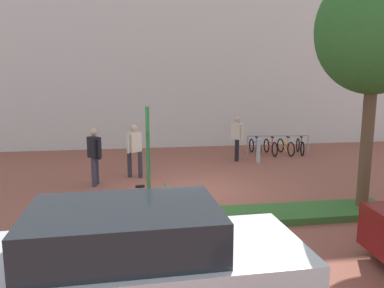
# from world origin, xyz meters

# --- Properties ---
(ground_plane) EXTENTS (60.00, 60.00, 0.00)m
(ground_plane) POSITION_xyz_m (0.00, 0.00, 0.00)
(ground_plane) COLOR brown
(building_facade) EXTENTS (28.00, 1.20, 10.00)m
(building_facade) POSITION_xyz_m (0.00, 7.73, 5.00)
(building_facade) COLOR silver
(building_facade) RESTS_ON ground
(planter_strip) EXTENTS (7.00, 1.10, 0.16)m
(planter_strip) POSITION_xyz_m (0.67, -2.30, 0.08)
(planter_strip) COLOR #336028
(planter_strip) RESTS_ON ground
(tree_sidewalk) EXTENTS (2.63, 2.63, 5.69)m
(tree_sidewalk) POSITION_xyz_m (3.60, -2.22, 4.21)
(tree_sidewalk) COLOR brown
(tree_sidewalk) RESTS_ON ground
(parking_sign_post) EXTENTS (0.08, 0.36, 2.58)m
(parking_sign_post) POSITION_xyz_m (-1.49, -2.30, 1.68)
(parking_sign_post) COLOR #2D7238
(parking_sign_post) RESTS_ON ground
(bike_at_sign) EXTENTS (1.68, 0.42, 0.86)m
(bike_at_sign) POSITION_xyz_m (-1.48, -2.11, 0.35)
(bike_at_sign) COLOR black
(bike_at_sign) RESTS_ON ground
(bike_rack_cluster) EXTENTS (2.65, 1.75, 0.83)m
(bike_rack_cluster) POSITION_xyz_m (4.27, 4.79, 0.35)
(bike_rack_cluster) COLOR #99999E
(bike_rack_cluster) RESTS_ON ground
(bollard_steel) EXTENTS (0.16, 0.16, 0.90)m
(bollard_steel) POSITION_xyz_m (2.88, 3.27, 0.45)
(bollard_steel) COLOR #ADADB2
(bollard_steel) RESTS_ON ground
(person_shirt_white) EXTENTS (0.42, 0.52, 1.72)m
(person_shirt_white) POSITION_xyz_m (2.20, 3.86, 0.98)
(person_shirt_white) COLOR black
(person_shirt_white) RESTS_ON ground
(person_suited_dark) EXTENTS (0.44, 0.50, 1.72)m
(person_suited_dark) POSITION_xyz_m (-2.94, 1.09, 0.98)
(person_suited_dark) COLOR #383342
(person_suited_dark) RESTS_ON ground
(person_casual_tan) EXTENTS (0.49, 0.44, 1.72)m
(person_casual_tan) POSITION_xyz_m (-1.76, 1.85, 0.98)
(person_casual_tan) COLOR #2D2D38
(person_casual_tan) RESTS_ON ground
(car_white_hatch) EXTENTS (4.34, 2.10, 1.54)m
(car_white_hatch) POSITION_xyz_m (-1.78, -5.50, 0.76)
(car_white_hatch) COLOR silver
(car_white_hatch) RESTS_ON ground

